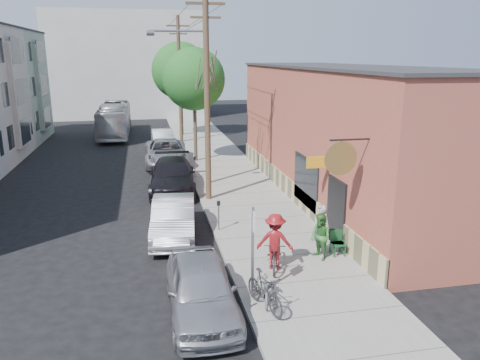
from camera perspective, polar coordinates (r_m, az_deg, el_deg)
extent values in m
plane|color=black|center=(18.24, -9.15, -8.08)|extent=(120.00, 120.00, 0.00)
cube|color=gray|center=(29.06, -1.80, 0.98)|extent=(4.50, 58.00, 0.15)
cube|color=#984838|center=(24.09, 11.90, 5.48)|extent=(5.00, 20.00, 6.50)
cube|color=#2B2B2D|center=(23.80, 12.33, 13.34)|extent=(5.20, 20.20, 0.12)
cube|color=tan|center=(23.81, 5.97, -1.06)|extent=(0.10, 20.00, 1.10)
cube|color=black|center=(18.21, 11.65, -3.86)|extent=(0.10, 1.60, 2.60)
cube|color=black|center=(21.24, 8.03, -0.15)|extent=(0.08, 3.00, 2.20)
cylinder|color=brown|center=(15.23, 12.18, 2.58)|extent=(1.10, 0.06, 1.10)
cube|color=orange|center=(18.27, 9.61, 2.17)|extent=(1.00, 0.08, 0.45)
cube|color=beige|center=(35.98, -25.96, 9.34)|extent=(1.10, 3.20, 7.00)
cube|color=#92A087|center=(44.40, -26.99, 10.00)|extent=(6.00, 8.00, 9.00)
cube|color=#92A087|center=(43.76, -23.47, 10.34)|extent=(1.10, 3.20, 7.00)
cube|color=#B4B3AE|center=(58.83, -13.39, 13.47)|extent=(18.00, 8.00, 12.00)
cube|color=slate|center=(13.64, 1.55, -8.93)|extent=(0.07, 0.07, 2.80)
cube|color=silver|center=(13.27, 1.58, -4.98)|extent=(0.02, 0.45, 0.60)
cylinder|color=slate|center=(19.11, -2.61, -4.56)|extent=(0.06, 0.06, 1.10)
cylinder|color=black|center=(18.92, -2.63, -2.84)|extent=(0.14, 0.14, 0.18)
cylinder|color=slate|center=(27.54, -5.50, 1.47)|extent=(0.06, 0.06, 1.10)
cylinder|color=black|center=(27.40, -5.53, 2.69)|extent=(0.14, 0.14, 0.18)
cylinder|color=#503A28|center=(22.53, -4.04, 9.99)|extent=(0.28, 0.28, 10.00)
cube|color=#503A28|center=(22.56, -4.24, 20.68)|extent=(1.80, 0.12, 0.12)
cube|color=#503A28|center=(22.51, -4.21, 19.16)|extent=(1.40, 0.10, 0.10)
cylinder|color=slate|center=(22.28, -10.86, 17.19)|extent=(0.35, 0.24, 0.24)
cylinder|color=#503A28|center=(38.98, -7.36, 11.97)|extent=(0.28, 0.28, 10.00)
cube|color=#503A28|center=(39.00, -7.57, 18.14)|extent=(1.80, 0.12, 0.12)
cube|color=#503A28|center=(38.97, -7.54, 17.26)|extent=(1.40, 0.10, 0.10)
cylinder|color=#44392C|center=(25.75, -4.05, 5.54)|extent=(0.24, 0.24, 5.48)
cylinder|color=#44392C|center=(31.67, -5.50, 6.94)|extent=(0.24, 0.24, 5.13)
sphere|color=#236223|center=(31.41, -5.63, 12.15)|extent=(4.09, 4.09, 4.09)
cylinder|color=#44392C|center=(42.68, -7.15, 9.06)|extent=(0.24, 0.24, 5.32)
sphere|color=#236223|center=(42.49, -7.28, 13.08)|extent=(5.01, 5.01, 5.01)
imported|color=gray|center=(16.80, 9.87, -6.12)|extent=(0.67, 0.81, 1.89)
imported|color=#30712D|center=(16.61, 9.78, -6.84)|extent=(0.85, 0.96, 1.65)
imported|color=maroon|center=(15.70, 4.29, -7.45)|extent=(1.40, 1.11, 1.91)
imported|color=black|center=(15.87, 4.26, -8.92)|extent=(1.19, 2.06, 1.02)
imported|color=black|center=(13.45, 3.02, -13.35)|extent=(1.04, 1.90, 1.10)
imported|color=slate|center=(13.95, 3.21, -12.82)|extent=(0.92, 1.72, 0.86)
imported|color=#A0A1A8|center=(13.41, -4.74, -13.05)|extent=(1.86, 4.61, 1.57)
imported|color=#B8B9C0|center=(18.90, -8.09, -4.66)|extent=(2.11, 4.88, 1.56)
imported|color=black|center=(25.29, -8.24, 0.51)|extent=(2.75, 5.97, 1.69)
imported|color=#9B9BA2|center=(31.54, -8.97, 3.33)|extent=(2.82, 6.02, 1.67)
imported|color=silver|center=(37.21, -9.42, 4.92)|extent=(1.73, 4.56, 1.49)
imported|color=silver|center=(44.05, -15.04, 7.09)|extent=(2.55, 10.54, 2.93)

